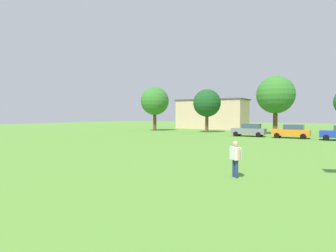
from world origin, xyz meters
TOP-DOWN VIEW (x-y plane):
  - ground_plane at (0.00, 30.00)m, footprint 160.00×160.00m
  - adult_bystander at (2.54, 14.36)m, footprint 0.60×0.61m
  - parked_car_gray_0 at (-3.35, 39.79)m, footprint 4.30×2.02m
  - parked_car_orange_1 at (1.87, 39.49)m, footprint 4.30×2.02m
  - tree_far_left at (-21.59, 45.04)m, footprint 5.03×5.03m
  - tree_left at (-11.73, 45.48)m, footprint 4.51×4.51m
  - tree_center at (-1.08, 45.54)m, footprint 5.45×5.45m
  - house_left at (-15.81, 58.28)m, footprint 14.28×7.20m

SIDE VIEW (x-z plane):
  - ground_plane at x=0.00m, z-range 0.00..0.00m
  - parked_car_gray_0 at x=-3.35m, z-range 0.02..1.70m
  - parked_car_orange_1 at x=1.87m, z-range 0.02..1.70m
  - adult_bystander at x=2.54m, z-range 0.16..1.84m
  - house_left at x=-15.81m, z-range 0.01..6.05m
  - tree_left at x=-11.73m, z-range 1.23..8.26m
  - tree_far_left at x=-21.59m, z-range 1.37..9.21m
  - tree_center at x=-1.08m, z-range 1.49..9.98m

